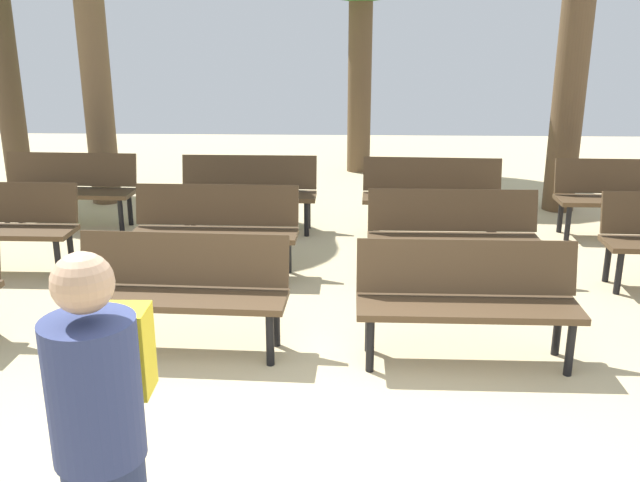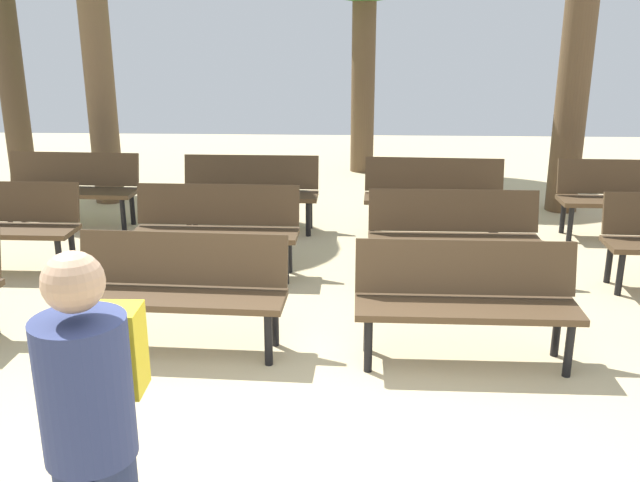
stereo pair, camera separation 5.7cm
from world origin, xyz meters
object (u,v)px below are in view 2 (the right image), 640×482
object	(u,v)px
bench_r0_c1	(180,285)
bench_r0_c2	(466,295)
bench_r1_c2	(454,232)
tree_1	(571,103)
bench_r2_c0	(71,185)
bench_r2_c3	(630,194)
bench_r1_c1	(216,225)
bench_r2_c2	(434,192)
bench_r2_c1	(250,188)
visitor_with_backpack	(93,429)

from	to	relation	value
bench_r0_c1	bench_r0_c2	distance (m)	2.11
bench_r0_c1	bench_r1_c2	size ratio (longest dim) A/B	1.01
bench_r0_c1	bench_r1_c2	distance (m)	2.70
tree_1	bench_r1_c2	bearing A→B (deg)	-123.30
bench_r2_c0	bench_r2_c3	world-z (taller)	same
bench_r0_c1	bench_r1_c2	world-z (taller)	same
bench_r0_c2	bench_r1_c1	distance (m)	2.75
bench_r0_c2	bench_r2_c2	distance (m)	3.20
bench_r2_c1	bench_r2_c2	distance (m)	2.15
bench_r2_c0	bench_r2_c1	world-z (taller)	same
bench_r2_c1	bench_r1_c2	bearing A→B (deg)	-37.37
bench_r2_c0	bench_r2_c3	distance (m)	6.56
bench_r2_c2	visitor_with_backpack	bearing A→B (deg)	-106.15
bench_r2_c0	visitor_with_backpack	xyz separation A→B (m)	(2.41, -5.84, 0.43)
bench_r1_c1	bench_r0_c1	bearing A→B (deg)	-87.92
bench_r0_c2	bench_r2_c1	size ratio (longest dim) A/B	1.00
bench_r2_c0	visitor_with_backpack	world-z (taller)	visitor_with_backpack
bench_r2_c2	tree_1	bearing A→B (deg)	34.96
bench_r1_c2	bench_r2_c1	world-z (taller)	same
bench_r1_c2	tree_1	size ratio (longest dim) A/B	0.57
bench_r1_c1	visitor_with_backpack	xyz separation A→B (m)	(0.34, -4.21, 0.43)
bench_r1_c1	bench_r2_c3	world-z (taller)	same
bench_r2_c1	bench_r2_c2	world-z (taller)	same
bench_r1_c2	bench_r2_c0	bearing A→B (deg)	158.07
bench_r2_c3	bench_r0_c2	bearing A→B (deg)	-125.05
tree_1	visitor_with_backpack	xyz separation A→B (m)	(-3.74, -6.83, -0.46)
bench_r2_c2	bench_r2_c3	bearing A→B (deg)	2.22
bench_r1_c1	bench_r2_c1	size ratio (longest dim) A/B	1.00
bench_r0_c1	bench_r2_c0	bearing A→B (deg)	125.29
bench_r0_c2	tree_1	xyz separation A→B (m)	(1.94, 4.35, 0.89)
bench_r2_c2	bench_r1_c2	bearing A→B (deg)	-87.06
bench_r2_c3	visitor_with_backpack	distance (m)	7.04
bench_r2_c0	tree_1	distance (m)	6.29
visitor_with_backpack	bench_r2_c1	bearing A→B (deg)	-88.71
bench_r1_c1	bench_r2_c1	distance (m)	1.55
tree_1	bench_r2_c2	bearing A→B (deg)	-147.59
bench_r1_c1	bench_r2_c0	size ratio (longest dim) A/B	0.99
bench_r2_c0	bench_r2_c2	size ratio (longest dim) A/B	1.00
bench_r1_c1	bench_r1_c2	bearing A→B (deg)	-2.14
bench_r2_c2	bench_r2_c3	size ratio (longest dim) A/B	1.01
bench_r1_c2	bench_r2_c2	xyz separation A→B (m)	(-0.01, 1.60, 0.00)
bench_r2_c2	bench_r0_c2	bearing A→B (deg)	-89.67
bench_r0_c1	bench_r1_c1	xyz separation A→B (m)	(-0.03, 1.62, 0.00)
bench_r0_c1	tree_1	xyz separation A→B (m)	(4.05, 4.24, 0.89)
bench_r0_c2	tree_1	distance (m)	4.85
bench_r0_c1	tree_1	bearing A→B (deg)	48.83
visitor_with_backpack	bench_r0_c1	bearing A→B (deg)	-84.08
bench_r1_c1	visitor_with_backpack	distance (m)	4.24
bench_r0_c2	tree_1	world-z (taller)	tree_1
bench_r1_c2	bench_r2_c2	size ratio (longest dim) A/B	0.99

